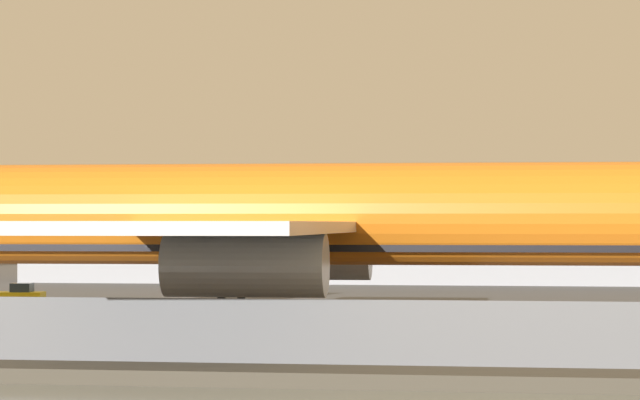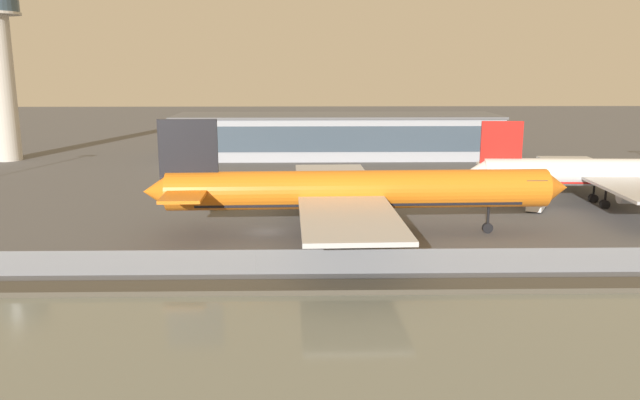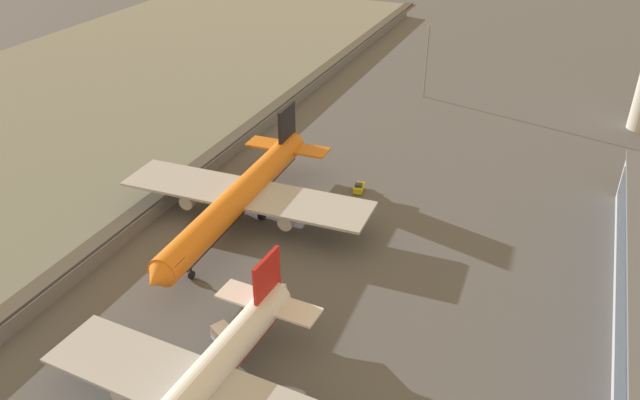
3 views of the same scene
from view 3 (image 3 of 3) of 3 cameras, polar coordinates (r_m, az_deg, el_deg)
ground_plane at (r=114.39m, az=-3.82°, el=0.28°), size 500.00×500.00×0.00m
shoreline_seawall at (r=123.87m, az=-12.37°, el=2.21°), size 320.00×3.00×0.50m
perimeter_fence at (r=121.07m, az=-10.65°, el=2.26°), size 280.00×0.10×2.50m
cargo_jet_orange at (r=104.51m, az=-7.20°, el=0.41°), size 50.91×43.81×14.12m
passenger_jet_white_red at (r=71.79m, az=-11.76°, el=-17.13°), size 44.63×38.53×12.36m
baggage_tug at (r=115.72m, az=3.59°, el=1.13°), size 3.37×1.98×1.80m
ops_van at (r=82.66m, az=-8.48°, el=-12.42°), size 4.34×5.57×2.48m
apron_light_mast_apron_west at (r=159.73m, az=9.75°, el=12.81°), size 3.20×0.40×18.43m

